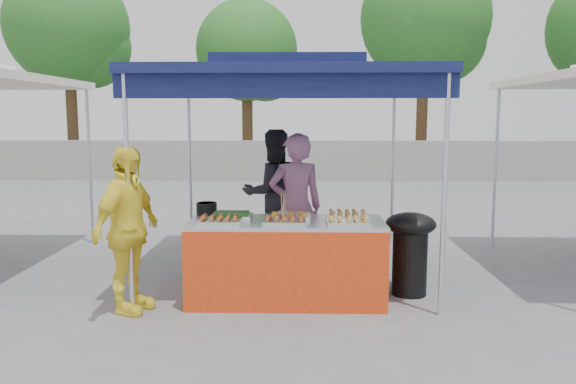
{
  "coord_description": "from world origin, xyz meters",
  "views": [
    {
      "loc": [
        0.15,
        -5.76,
        1.91
      ],
      "look_at": [
        0.0,
        0.6,
        1.05
      ],
      "focal_mm": 35.0,
      "sensor_mm": 36.0,
      "label": 1
    }
  ],
  "objects_px": {
    "wok_burner": "(410,246)",
    "customer_person": "(127,230)",
    "vendor_woman": "(296,207)",
    "cooking_pot": "(207,209)",
    "helper_man": "(273,194)",
    "vendor_table": "(286,261)"
  },
  "relations": [
    {
      "from": "wok_burner",
      "to": "customer_person",
      "type": "height_order",
      "value": "customer_person"
    },
    {
      "from": "vendor_woman",
      "to": "customer_person",
      "type": "bearing_deg",
      "value": 24.37
    },
    {
      "from": "cooking_pot",
      "to": "customer_person",
      "type": "xyz_separation_m",
      "value": [
        -0.66,
        -0.7,
        -0.1
      ]
    },
    {
      "from": "vendor_woman",
      "to": "helper_man",
      "type": "xyz_separation_m",
      "value": [
        -0.32,
        1.09,
        0.01
      ]
    },
    {
      "from": "vendor_table",
      "to": "customer_person",
      "type": "distance_m",
      "value": 1.63
    },
    {
      "from": "wok_burner",
      "to": "customer_person",
      "type": "xyz_separation_m",
      "value": [
        -2.85,
        -0.6,
        0.29
      ]
    },
    {
      "from": "vendor_table",
      "to": "vendor_woman",
      "type": "height_order",
      "value": "vendor_woman"
    },
    {
      "from": "wok_burner",
      "to": "vendor_woman",
      "type": "distance_m",
      "value": 1.39
    },
    {
      "from": "wok_burner",
      "to": "vendor_woman",
      "type": "bearing_deg",
      "value": 155.17
    },
    {
      "from": "vendor_table",
      "to": "wok_burner",
      "type": "xyz_separation_m",
      "value": [
        1.32,
        0.24,
        0.11
      ]
    },
    {
      "from": "vendor_woman",
      "to": "helper_man",
      "type": "relative_size",
      "value": 0.99
    },
    {
      "from": "cooking_pot",
      "to": "customer_person",
      "type": "bearing_deg",
      "value": -133.22
    },
    {
      "from": "cooking_pot",
      "to": "vendor_table",
      "type": "bearing_deg",
      "value": -20.83
    },
    {
      "from": "wok_burner",
      "to": "helper_man",
      "type": "distance_m",
      "value": 2.28
    },
    {
      "from": "cooking_pot",
      "to": "helper_man",
      "type": "relative_size",
      "value": 0.13
    },
    {
      "from": "cooking_pot",
      "to": "customer_person",
      "type": "distance_m",
      "value": 0.96
    },
    {
      "from": "cooking_pot",
      "to": "vendor_woman",
      "type": "xyz_separation_m",
      "value": [
        0.96,
        0.45,
        -0.05
      ]
    },
    {
      "from": "helper_man",
      "to": "customer_person",
      "type": "relative_size",
      "value": 1.06
    },
    {
      "from": "customer_person",
      "to": "helper_man",
      "type": "bearing_deg",
      "value": -11.93
    },
    {
      "from": "wok_burner",
      "to": "helper_man",
      "type": "bearing_deg",
      "value": 132.46
    },
    {
      "from": "customer_person",
      "to": "vendor_woman",
      "type": "bearing_deg",
      "value": -36.42
    },
    {
      "from": "wok_burner",
      "to": "customer_person",
      "type": "relative_size",
      "value": 0.55
    }
  ]
}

